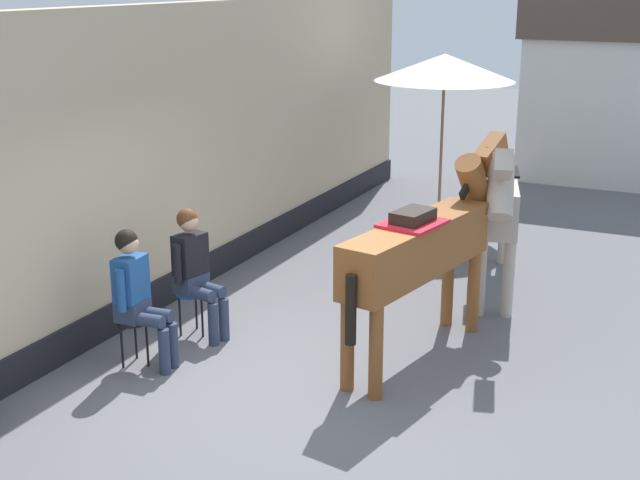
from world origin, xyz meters
name	(u,v)px	position (x,y,z in m)	size (l,w,h in m)	color
ground_plane	(411,287)	(0.00, 3.00, 0.00)	(40.00, 40.00, 0.00)	slate
pub_facade_wall	(163,170)	(-2.55, 1.50, 1.54)	(0.34, 14.00, 3.40)	#CCB793
distant_cottage	(620,82)	(1.40, 10.43, 1.80)	(3.40, 2.60, 3.50)	silver
seated_visitor_near	(137,291)	(-1.65, -0.28, 0.78)	(0.61, 0.49, 1.39)	black
seated_visitor_far	(195,266)	(-1.56, 0.60, 0.78)	(0.61, 0.48, 1.39)	#194C99
saddled_horse_near	(424,245)	(0.75, 1.16, 1.16)	(0.85, 2.97, 2.06)	brown
saddled_horse_far	(497,198)	(0.92, 3.31, 1.16)	(1.06, 2.93, 2.06)	#B2A899
cafe_parasol	(445,69)	(-0.61, 6.00, 2.36)	(2.10, 2.10, 2.58)	black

